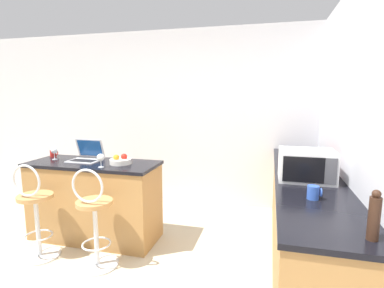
% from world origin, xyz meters
% --- Properties ---
extents(wall_back, '(12.00, 0.06, 2.60)m').
position_xyz_m(wall_back, '(0.00, 2.38, 1.30)').
color(wall_back, silver).
rests_on(wall_back, ground_plane).
extents(breakfast_bar, '(1.47, 0.59, 0.90)m').
position_xyz_m(breakfast_bar, '(-0.56, 0.90, 0.45)').
color(breakfast_bar, '#9E703D').
rests_on(breakfast_bar, ground_plane).
extents(counter_right, '(0.60, 2.88, 0.90)m').
position_xyz_m(counter_right, '(1.71, 0.92, 0.45)').
color(counter_right, '#9E703D').
rests_on(counter_right, ground_plane).
extents(bar_stool_near, '(0.40, 0.40, 0.99)m').
position_xyz_m(bar_stool_near, '(-0.89, 0.37, 0.46)').
color(bar_stool_near, silver).
rests_on(bar_stool_near, ground_plane).
extents(bar_stool_far, '(0.40, 0.40, 0.99)m').
position_xyz_m(bar_stool_far, '(-0.22, 0.37, 0.46)').
color(bar_stool_far, silver).
rests_on(bar_stool_far, ground_plane).
extents(laptop, '(0.34, 0.30, 0.24)m').
position_xyz_m(laptop, '(-0.69, 0.99, 0.96)').
color(laptop, silver).
rests_on(laptop, breakfast_bar).
extents(microwave, '(0.47, 0.37, 0.27)m').
position_xyz_m(microwave, '(1.67, 0.75, 1.03)').
color(microwave, white).
rests_on(microwave, counter_right).
extents(toaster, '(0.22, 0.31, 0.18)m').
position_xyz_m(toaster, '(1.73, 1.30, 0.99)').
color(toaster, red).
rests_on(toaster, counter_right).
extents(wine_glass_tall, '(0.08, 0.08, 0.14)m').
position_xyz_m(wine_glass_tall, '(-0.34, 0.72, 1.00)').
color(wine_glass_tall, silver).
rests_on(wine_glass_tall, breakfast_bar).
extents(pepper_mill, '(0.06, 0.06, 0.27)m').
position_xyz_m(pepper_mill, '(1.89, -0.35, 1.03)').
color(pepper_mill, '#331E14').
rests_on(pepper_mill, counter_right).
extents(fruit_bowl, '(0.23, 0.23, 0.11)m').
position_xyz_m(fruit_bowl, '(-0.22, 0.91, 0.94)').
color(fruit_bowl, silver).
rests_on(fruit_bowl, breakfast_bar).
extents(wine_glass_short, '(0.07, 0.07, 0.14)m').
position_xyz_m(wine_glass_short, '(-1.08, 0.92, 1.00)').
color(wine_glass_short, silver).
rests_on(wine_glass_short, breakfast_bar).
extents(mug_blue, '(0.10, 0.08, 0.10)m').
position_xyz_m(mug_blue, '(1.67, 0.24, 0.95)').
color(mug_blue, '#2D51AD').
rests_on(mug_blue, counter_right).
extents(mug_white, '(0.10, 0.08, 0.10)m').
position_xyz_m(mug_white, '(1.59, 1.86, 0.95)').
color(mug_white, white).
rests_on(mug_white, counter_right).
extents(mug_red, '(0.09, 0.07, 0.09)m').
position_xyz_m(mug_red, '(-1.20, 1.05, 0.94)').
color(mug_red, red).
rests_on(mug_red, breakfast_bar).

